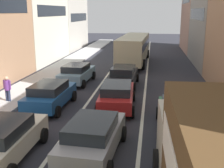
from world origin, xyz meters
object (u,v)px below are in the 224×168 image
Objects in this scene: coupe_centre_lane_fourth at (123,76)px; sedan_left_lane_fourth at (77,73)px; hatchback_centre_lane_third at (117,95)px; sedan_right_lane_behind_truck at (180,116)px; bus_mid_queue_primary at (134,47)px; pedestrian_near_kerb at (7,88)px; sedan_left_lane_third at (50,95)px; sedan_centre_lane_second at (93,136)px; wagon_left_lane_second at (4,139)px.

coupe_centre_lane_fourth is 0.99× the size of sedan_left_lane_fourth.
hatchback_centre_lane_third and sedan_left_lane_fourth have the same top height.
bus_mid_queue_primary is at bearing 10.32° from sedan_right_lane_behind_truck.
coupe_centre_lane_fourth and sedan_left_lane_fourth have the same top height.
bus_mid_queue_primary is 16.05m from pedestrian_near_kerb.
hatchback_centre_lane_third and sedan_left_lane_third have the same top height.
sedan_centre_lane_second is 5.58m from hatchback_centre_lane_third.
sedan_centre_lane_second is at bearing 174.83° from hatchback_centre_lane_third.
hatchback_centre_lane_third is at bearing -177.49° from bus_mid_queue_primary.
wagon_left_lane_second and hatchback_centre_lane_third have the same top height.
hatchback_centre_lane_third is (3.45, 6.29, 0.00)m from wagon_left_lane_second.
sedan_centre_lane_second is 0.42× the size of bus_mid_queue_primary.
wagon_left_lane_second is 0.98× the size of hatchback_centre_lane_third.
sedan_right_lane_behind_truck is 0.41× the size of bus_mid_queue_primary.
coupe_centre_lane_fourth is at bearing -39.39° from pedestrian_near_kerb.
bus_mid_queue_primary is (3.77, 15.12, 0.96)m from sedan_left_lane_third.
wagon_left_lane_second is 5.86m from sedan_left_lane_third.
wagon_left_lane_second is at bearing -140.41° from pedestrian_near_kerb.
bus_mid_queue_primary is (0.14, 9.61, 0.96)m from coupe_centre_lane_fourth.
pedestrian_near_kerb is (-3.18, 6.37, 0.15)m from wagon_left_lane_second.
pedestrian_near_kerb is (-6.63, 0.08, 0.15)m from hatchback_centre_lane_third.
sedan_centre_lane_second is 1.02× the size of wagon_left_lane_second.
sedan_centre_lane_second is at bearing 127.80° from sedan_right_lane_behind_truck.
hatchback_centre_lane_third is 6.63m from pedestrian_near_kerb.
sedan_centre_lane_second is 6.24m from sedan_left_lane_third.
coupe_centre_lane_fourth is (3.64, 5.51, 0.00)m from sedan_left_lane_third.
pedestrian_near_kerb is at bearing 52.17° from sedan_centre_lane_second.
sedan_centre_lane_second is 10.65m from coupe_centre_lane_fourth.
pedestrian_near_kerb reaches higher than hatchback_centre_lane_third.
pedestrian_near_kerb is at bearing 129.15° from coupe_centre_lane_fourth.
wagon_left_lane_second is 0.99× the size of coupe_centre_lane_fourth.
pedestrian_near_kerb is at bearing 73.21° from sedan_right_lane_behind_truck.
hatchback_centre_lane_third is 2.64× the size of pedestrian_near_kerb.
coupe_centre_lane_fourth is (0.09, 10.65, 0.00)m from sedan_centre_lane_second.
sedan_left_lane_third is 15.61m from bus_mid_queue_primary.
sedan_right_lane_behind_truck is at bearing -63.01° from wagon_left_lane_second.
coupe_centre_lane_fourth is (3.31, 11.36, 0.00)m from wagon_left_lane_second.
bus_mid_queue_primary reaches higher than wagon_left_lane_second.
sedan_left_lane_third is (-0.33, 5.85, 0.00)m from wagon_left_lane_second.
sedan_right_lane_behind_truck is (6.69, 3.42, 0.00)m from wagon_left_lane_second.
pedestrian_near_kerb is at bearing 158.08° from bus_mid_queue_primary.
sedan_left_lane_third is at bearing 38.26° from sedan_centre_lane_second.
pedestrian_near_kerb is (-2.86, -5.39, 0.15)m from sedan_left_lane_fourth.
sedan_right_lane_behind_truck is (3.47, 2.71, 0.00)m from sedan_centre_lane_second.
hatchback_centre_lane_third is 6.64m from sedan_left_lane_fourth.
sedan_centre_lane_second and wagon_left_lane_second have the same top height.
wagon_left_lane_second is 11.77m from sedan_left_lane_fourth.
wagon_left_lane_second and coupe_centre_lane_fourth have the same top height.
pedestrian_near_kerb is at bearing 86.55° from hatchback_centre_lane_third.
sedan_left_lane_third is at bearing 70.76° from sedan_right_lane_behind_truck.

